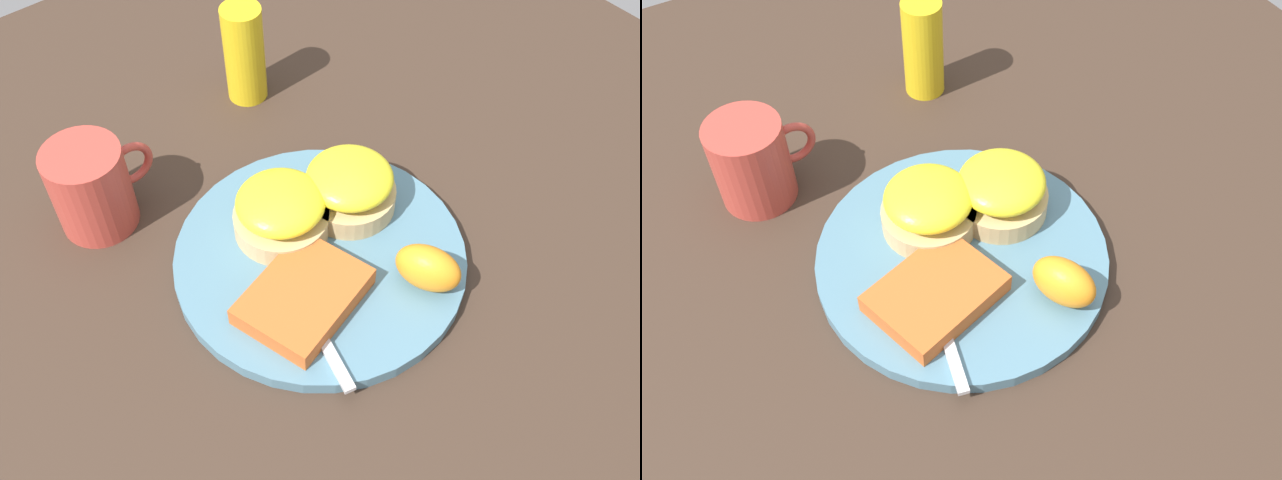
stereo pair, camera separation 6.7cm
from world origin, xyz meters
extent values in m
plane|color=#38281E|center=(0.00, 0.00, 0.00)|extent=(1.10, 1.10, 0.00)
cylinder|color=slate|center=(0.00, 0.00, 0.01)|extent=(0.27, 0.27, 0.01)
cylinder|color=tan|center=(0.06, 0.03, 0.03)|extent=(0.09, 0.09, 0.02)
ellipsoid|color=yellow|center=(0.06, 0.03, 0.05)|extent=(0.08, 0.08, 0.03)
cylinder|color=tan|center=(-0.01, 0.05, 0.03)|extent=(0.09, 0.09, 0.02)
ellipsoid|color=yellow|center=(-0.01, 0.05, 0.05)|extent=(0.08, 0.08, 0.03)
cube|color=#BB5724|center=(-0.05, -0.03, 0.02)|extent=(0.13, 0.11, 0.02)
ellipsoid|color=orange|center=(0.05, -0.08, 0.04)|extent=(0.06, 0.07, 0.04)
cube|color=silver|center=(-0.06, -0.07, 0.02)|extent=(0.04, 0.11, 0.00)
cube|color=silver|center=(-0.03, 0.06, 0.02)|extent=(0.03, 0.05, 0.00)
cylinder|color=#B23D33|center=(-0.13, 0.18, 0.05)|extent=(0.07, 0.07, 0.09)
torus|color=#B23D33|center=(-0.09, 0.18, 0.05)|extent=(0.05, 0.01, 0.05)
cylinder|color=gold|center=(0.09, 0.24, 0.06)|extent=(0.04, 0.04, 0.11)
camera|label=1|loc=(-0.26, -0.32, 0.56)|focal=42.00mm
camera|label=2|loc=(-0.21, -0.36, 0.56)|focal=42.00mm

